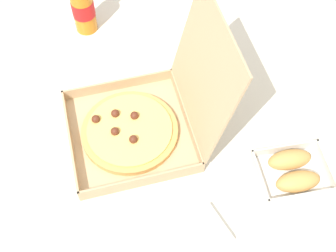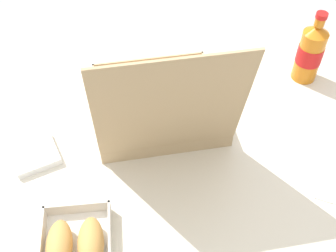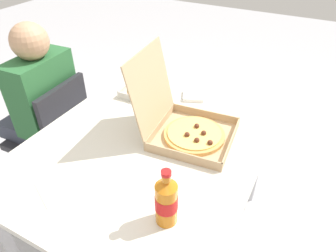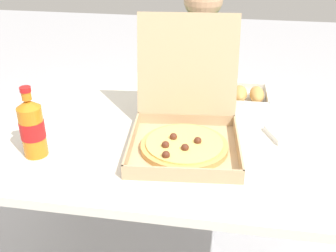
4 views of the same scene
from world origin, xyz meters
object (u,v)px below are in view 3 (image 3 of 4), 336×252
bread_side_box (140,92)px  cola_bottle (166,201)px  napkin_pile (194,96)px  pizza_box_open (186,126)px  chair (56,133)px  diner_person (40,102)px  paper_menu (69,184)px

bread_side_box → cola_bottle: cola_bottle is taller
napkin_pile → pizza_box_open: bearing=-161.9°
pizza_box_open → napkin_pile: pizza_box_open is taller
napkin_pile → chair: bearing=115.4°
diner_person → pizza_box_open: diner_person is taller
diner_person → cola_bottle: size_ratio=5.14×
cola_bottle → paper_menu: bearing=94.3°
pizza_box_open → napkin_pile: bearing=18.1°
bread_side_box → cola_bottle: size_ratio=0.86×
paper_menu → napkin_pile: 0.82m
napkin_pile → diner_person: bearing=114.0°
pizza_box_open → cola_bottle: pizza_box_open is taller
chair → paper_menu: chair is taller
diner_person → pizza_box_open: size_ratio=2.58×
pizza_box_open → paper_menu: size_ratio=2.12×
chair → pizza_box_open: 0.91m
cola_bottle → napkin_pile: bearing=17.5°
cola_bottle → chair: bearing=67.1°
chair → paper_menu: size_ratio=3.95×
bread_side_box → pizza_box_open: bearing=-118.7°
diner_person → pizza_box_open: 0.92m
paper_menu → chair: bearing=78.8°
cola_bottle → napkin_pile: size_ratio=2.04×
pizza_box_open → napkin_pile: 0.35m
diner_person → paper_menu: diner_person is taller
cola_bottle → napkin_pile: 0.81m
diner_person → paper_menu: size_ratio=5.48×
bread_side_box → paper_menu: 0.69m
cola_bottle → napkin_pile: (0.77, 0.24, -0.08)m
chair → napkin_pile: bearing=-64.6°
chair → diner_person: bearing=93.4°
pizza_box_open → bread_side_box: 0.43m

